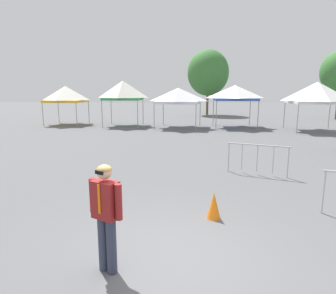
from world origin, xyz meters
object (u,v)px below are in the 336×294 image
at_px(tree_behind_tents_right, 208,73).
at_px(canopy_tent_center, 235,93).
at_px(person_foreground, 106,211).
at_px(crowd_barrier_near_person, 258,153).
at_px(canopy_tent_behind_left, 66,94).
at_px(canopy_tent_right_of_center, 123,90).
at_px(canopy_tent_far_right, 317,93).
at_px(traffic_cone_lot_center, 214,205).
at_px(canopy_tent_behind_center, 178,96).

bearing_deg(tree_behind_tents_right, canopy_tent_center, -80.27).
height_order(canopy_tent_center, person_foreground, canopy_tent_center).
height_order(person_foreground, crowd_barrier_near_person, person_foreground).
xyz_separation_m(canopy_tent_behind_left, canopy_tent_right_of_center, (5.27, -0.43, 0.32)).
height_order(canopy_tent_center, canopy_tent_far_right, canopy_tent_far_right).
distance_m(tree_behind_tents_right, crowd_barrier_near_person, 26.70).
xyz_separation_m(canopy_tent_far_right, person_foreground, (-9.42, -18.29, -1.75)).
bearing_deg(canopy_tent_behind_left, crowd_barrier_near_person, -45.30).
bearing_deg(crowd_barrier_near_person, person_foreground, -118.86).
bearing_deg(canopy_tent_center, traffic_cone_lot_center, -96.62).
relative_size(canopy_tent_far_right, traffic_cone_lot_center, 5.81).
height_order(person_foreground, traffic_cone_lot_center, person_foreground).
distance_m(canopy_tent_center, person_foreground, 20.40).
bearing_deg(canopy_tent_center, canopy_tent_behind_left, 179.28).
distance_m(canopy_tent_right_of_center, canopy_tent_far_right, 14.84).
bearing_deg(traffic_cone_lot_center, canopy_tent_behind_center, 98.14).
height_order(canopy_tent_far_right, traffic_cone_lot_center, canopy_tent_far_right).
distance_m(person_foreground, traffic_cone_lot_center, 2.93).
distance_m(canopy_tent_behind_center, tree_behind_tents_right, 13.71).
bearing_deg(canopy_tent_far_right, canopy_tent_center, 163.42).
height_order(canopy_tent_right_of_center, canopy_tent_behind_center, canopy_tent_right_of_center).
distance_m(canopy_tent_behind_left, canopy_tent_behind_center, 10.02).
height_order(canopy_tent_right_of_center, canopy_tent_far_right, canopy_tent_right_of_center).
bearing_deg(person_foreground, canopy_tent_behind_left, 117.82).
bearing_deg(canopy_tent_behind_center, tree_behind_tents_right, 79.97).
bearing_deg(canopy_tent_center, crowd_barrier_near_person, -91.95).
height_order(canopy_tent_right_of_center, tree_behind_tents_right, tree_behind_tents_right).
bearing_deg(canopy_tent_behind_center, canopy_tent_right_of_center, 172.24).
xyz_separation_m(canopy_tent_far_right, tree_behind_tents_right, (-7.74, 14.04, 2.31)).
distance_m(canopy_tent_center, canopy_tent_far_right, 5.86).
bearing_deg(traffic_cone_lot_center, canopy_tent_center, 83.38).
relative_size(person_foreground, tree_behind_tents_right, 0.23).
relative_size(canopy_tent_behind_left, crowd_barrier_near_person, 1.65).
bearing_deg(canopy_tent_far_right, canopy_tent_behind_center, 175.58).
relative_size(canopy_tent_right_of_center, canopy_tent_far_right, 1.05).
height_order(canopy_tent_center, traffic_cone_lot_center, canopy_tent_center).
relative_size(crowd_barrier_near_person, traffic_cone_lot_center, 3.30).
relative_size(person_foreground, crowd_barrier_near_person, 0.88).
height_order(canopy_tent_behind_center, traffic_cone_lot_center, canopy_tent_behind_center).
distance_m(canopy_tent_behind_left, canopy_tent_right_of_center, 5.30).
height_order(tree_behind_tents_right, crowd_barrier_near_person, tree_behind_tents_right).
bearing_deg(canopy_tent_behind_left, canopy_tent_far_right, -5.28).
height_order(canopy_tent_behind_center, person_foreground, canopy_tent_behind_center).
distance_m(canopy_tent_behind_left, canopy_tent_far_right, 20.13).
bearing_deg(canopy_tent_right_of_center, canopy_tent_center, 1.58).
xyz_separation_m(canopy_tent_right_of_center, canopy_tent_center, (9.16, 0.25, -0.20)).
xyz_separation_m(tree_behind_tents_right, traffic_cone_lot_center, (0.06, -30.10, -4.78)).
relative_size(canopy_tent_right_of_center, crowd_barrier_near_person, 1.85).
bearing_deg(person_foreground, tree_behind_tents_right, 87.02).
bearing_deg(crowd_barrier_near_person, canopy_tent_behind_left, 134.70).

